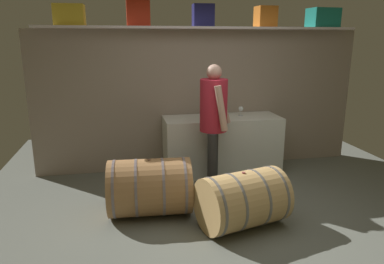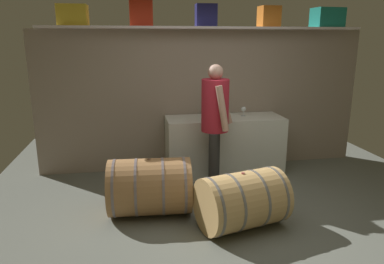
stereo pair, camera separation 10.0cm
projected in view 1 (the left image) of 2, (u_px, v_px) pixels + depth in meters
name	position (u px, v px, depth m)	size (l,w,h in m)	color
ground_plane	(228.00, 209.00, 4.32)	(6.23, 7.40, 0.02)	#63675D
back_wall_panel	(200.00, 100.00, 5.55)	(5.03, 0.10, 2.12)	gray
high_shelf_board	(203.00, 28.00, 5.13)	(4.63, 0.40, 0.03)	silver
toolcase_yellow	(69.00, 15.00, 4.75)	(0.39, 0.26, 0.28)	yellow
toolcase_red	(138.00, 13.00, 4.91)	(0.32, 0.22, 0.34)	red
toolcase_navy	(203.00, 15.00, 5.09)	(0.29, 0.21, 0.31)	navy
toolcase_orange	(265.00, 17.00, 5.27)	(0.28, 0.26, 0.30)	orange
toolcase_teal	(323.00, 18.00, 5.44)	(0.44, 0.30, 0.28)	#1B8377
work_cabinet	(222.00, 145.00, 5.40)	(1.73, 0.63, 0.86)	white
wine_bottle_dark	(209.00, 106.00, 5.38)	(0.07, 0.07, 0.31)	black
wine_glass	(241.00, 109.00, 5.36)	(0.08, 0.08, 0.14)	white
wine_barrel_near	(243.00, 200.00, 3.82)	(1.02, 0.81, 0.62)	tan
wine_barrel_far	(150.00, 187.00, 4.10)	(0.97, 0.72, 0.67)	#A67546
winemaker_pouring	(214.00, 115.00, 4.63)	(0.46, 0.53, 1.68)	#303131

